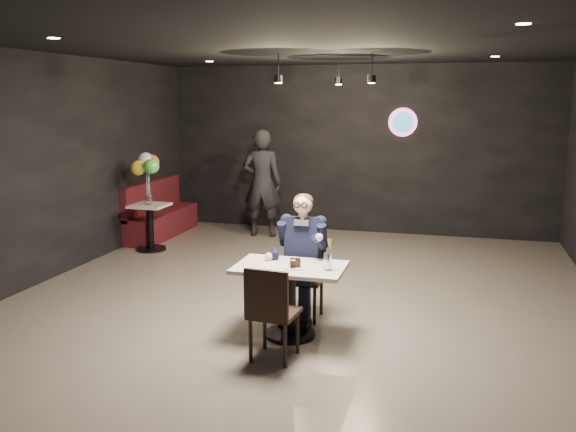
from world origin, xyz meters
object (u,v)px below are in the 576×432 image
(chair_far, at_px, (303,278))
(sundae_glass, at_px, (327,261))
(booth_bench, at_px, (162,209))
(side_table, at_px, (150,229))
(balloon_vase, at_px, (149,200))
(main_table, at_px, (290,301))
(passerby, at_px, (262,183))
(seated_man, at_px, (303,255))
(chair_near, at_px, (274,311))

(chair_far, relative_size, sundae_glass, 5.41)
(booth_bench, distance_m, side_table, 1.05)
(balloon_vase, bearing_deg, main_table, -42.98)
(sundae_glass, bearing_deg, chair_far, 123.18)
(booth_bench, bearing_deg, sundae_glass, -46.08)
(main_table, bearing_deg, passerby, 111.24)
(chair_far, distance_m, sundae_glass, 0.81)
(main_table, relative_size, balloon_vase, 7.42)
(passerby, bearing_deg, side_table, 40.81)
(balloon_vase, bearing_deg, side_table, 0.00)
(main_table, xyz_separation_m, sundae_glass, (0.39, -0.05, 0.46))
(chair_far, relative_size, booth_bench, 0.47)
(seated_man, height_order, passerby, passerby)
(chair_far, xyz_separation_m, passerby, (-1.71, 3.84, 0.49))
(booth_bench, height_order, balloon_vase, booth_bench)
(seated_man, xyz_separation_m, passerby, (-1.71, 3.84, 0.23))
(main_table, distance_m, side_table, 4.27)
(chair_far, distance_m, chair_near, 1.11)
(chair_near, relative_size, seated_man, 0.64)
(chair_far, distance_m, seated_man, 0.26)
(side_table, bearing_deg, sundae_glass, -40.11)
(sundae_glass, relative_size, passerby, 0.09)
(chair_near, height_order, passerby, passerby)
(booth_bench, distance_m, passerby, 1.84)
(chair_near, distance_m, side_table, 4.66)
(main_table, distance_m, chair_far, 0.56)
(passerby, bearing_deg, booth_bench, 10.16)
(booth_bench, relative_size, side_table, 2.87)
(main_table, bearing_deg, seated_man, 90.00)
(main_table, distance_m, booth_bench, 5.19)
(seated_man, height_order, booth_bench, seated_man)
(booth_bench, xyz_separation_m, balloon_vase, (0.30, -1.00, 0.34))
(sundae_glass, relative_size, booth_bench, 0.09)
(sundae_glass, distance_m, balloon_vase, 4.60)
(booth_bench, bearing_deg, passerby, 15.69)
(seated_man, relative_size, side_table, 2.12)
(main_table, xyz_separation_m, chair_near, (0.00, -0.56, 0.09))
(side_table, height_order, balloon_vase, balloon_vase)
(sundae_glass, xyz_separation_m, booth_bench, (-3.81, 3.96, -0.35))
(side_table, bearing_deg, seated_man, -37.07)
(chair_near, relative_size, sundae_glass, 5.41)
(side_table, bearing_deg, chair_far, -37.07)
(booth_bench, bearing_deg, side_table, -73.30)
(chair_far, relative_size, seated_man, 0.64)
(sundae_glass, distance_m, side_table, 4.62)
(main_table, xyz_separation_m, chair_far, (0.00, 0.55, 0.09))
(booth_bench, bearing_deg, chair_near, -52.54)
(side_table, xyz_separation_m, passerby, (1.41, 1.48, 0.61))
(sundae_glass, height_order, side_table, sundae_glass)
(booth_bench, bearing_deg, main_table, -48.80)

